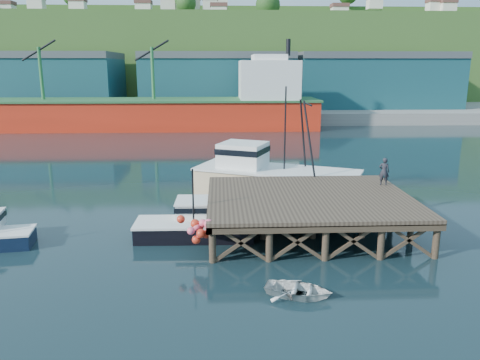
{
  "coord_description": "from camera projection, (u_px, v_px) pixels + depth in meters",
  "views": [
    {
      "loc": [
        0.2,
        -26.64,
        9.58
      ],
      "look_at": [
        1.48,
        2.0,
        2.62
      ],
      "focal_mm": 35.0,
      "sensor_mm": 36.0,
      "label": 1
    }
  ],
  "objects": [
    {
      "name": "hillside",
      "position": [
        218.0,
        61.0,
        122.6
      ],
      "size": [
        220.0,
        50.0,
        22.0
      ],
      "primitive_type": "cube",
      "color": "#2D511E",
      "rests_on": "ground"
    },
    {
      "name": "dinghy",
      "position": [
        299.0,
        290.0,
        19.98
      ],
      "size": [
        3.41,
        2.92,
        0.6
      ],
      "primitive_type": "imported",
      "rotation": [
        0.0,
        0.0,
        1.22
      ],
      "color": "silver",
      "rests_on": "ground"
    },
    {
      "name": "dockworker",
      "position": [
        384.0,
        171.0,
        30.09
      ],
      "size": [
        0.76,
        0.62,
        1.79
      ],
      "primitive_type": "imported",
      "rotation": [
        0.0,
        0.0,
        2.81
      ],
      "color": "black",
      "rests_on": "wharf"
    },
    {
      "name": "warehouse_right",
      "position": [
        372.0,
        83.0,
        90.98
      ],
      "size": [
        30.0,
        16.0,
        9.0
      ],
      "primitive_type": "cube",
      "color": "#184050",
      "rests_on": "far_quay"
    },
    {
      "name": "warehouse_mid",
      "position": [
        218.0,
        83.0,
        89.68
      ],
      "size": [
        28.0,
        16.0,
        9.0
      ],
      "primitive_type": "cube",
      "color": "#184050",
      "rests_on": "far_quay"
    },
    {
      "name": "ground",
      "position": [
        217.0,
        230.0,
        28.11
      ],
      "size": [
        300.0,
        300.0,
        0.0
      ],
      "primitive_type": "plane",
      "color": "black",
      "rests_on": "ground"
    },
    {
      "name": "warehouse_left",
      "position": [
        32.0,
        83.0,
        88.17
      ],
      "size": [
        32.0,
        16.0,
        9.0
      ],
      "primitive_type": "cube",
      "color": "#184050",
      "rests_on": "far_quay"
    },
    {
      "name": "wharf",
      "position": [
        309.0,
        199.0,
        27.71
      ],
      "size": [
        12.0,
        10.0,
        2.62
      ],
      "color": "brown",
      "rests_on": "ground"
    },
    {
      "name": "far_quay",
      "position": [
        218.0,
        110.0,
        95.83
      ],
      "size": [
        160.0,
        40.0,
        2.0
      ],
      "primitive_type": "cube",
      "color": "gray",
      "rests_on": "ground"
    },
    {
      "name": "boat_black",
      "position": [
        195.0,
        223.0,
        27.01
      ],
      "size": [
        6.82,
        5.76,
        4.19
      ],
      "rotation": [
        0.0,
        0.0,
        -0.02
      ],
      "color": "black",
      "rests_on": "ground"
    },
    {
      "name": "trawler",
      "position": [
        273.0,
        174.0,
        35.18
      ],
      "size": [
        12.97,
        8.98,
        8.2
      ],
      "rotation": [
        0.0,
        0.0,
        -0.42
      ],
      "color": "beige",
      "rests_on": "ground"
    },
    {
      "name": "cargo_ship",
      "position": [
        164.0,
        108.0,
        73.56
      ],
      "size": [
        55.5,
        10.0,
        13.75
      ],
      "color": "red",
      "rests_on": "ground"
    }
  ]
}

